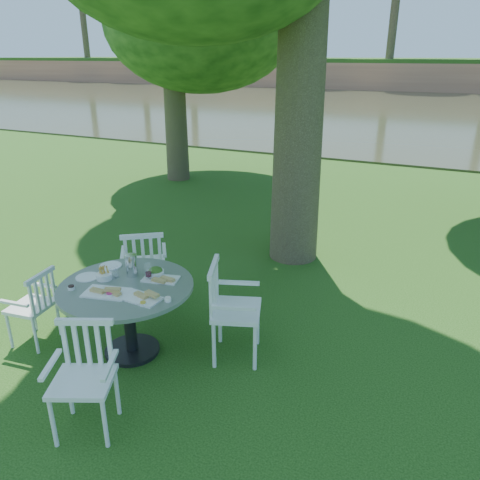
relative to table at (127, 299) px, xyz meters
name	(u,v)px	position (x,y,z in m)	size (l,w,h in m)	color
ground	(233,311)	(0.59, 1.19, -0.62)	(140.00, 140.00, 0.00)	#133A0C
table	(127,299)	(0.00, 0.00, 0.00)	(1.32, 1.32, 0.78)	black
chair_ne	(226,304)	(0.91, 0.37, -0.02)	(0.62, 0.64, 1.01)	white
chair_nw	(144,262)	(-0.44, 0.89, -0.04)	(0.67, 0.66, 0.97)	white
chair_sw	(37,302)	(-0.97, -0.26, -0.13)	(0.44, 0.46, 0.83)	white
chair_se	(85,368)	(0.31, -0.95, -0.07)	(0.60, 0.59, 0.92)	white
tableware	(128,277)	(-0.03, 0.08, 0.21)	(1.16, 0.79, 0.24)	white
river	(419,112)	(0.59, 24.19, -0.62)	(100.00, 28.00, 0.12)	#32351F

